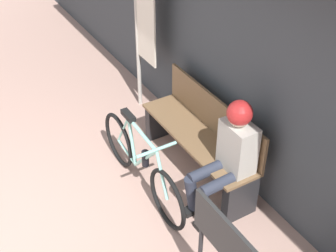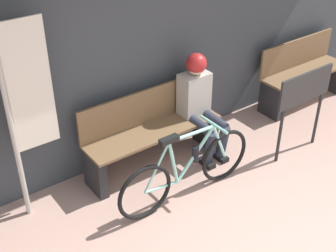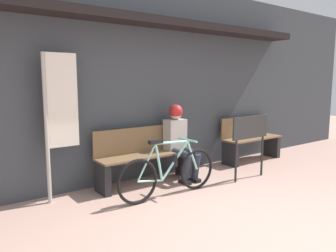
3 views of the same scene
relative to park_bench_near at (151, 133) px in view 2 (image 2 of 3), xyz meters
The scene contains 7 objects.
storefront_wall 1.31m from the park_bench_near, 63.79° to the left, with size 12.00×0.56×3.20m.
park_bench_near is the anchor object (origin of this frame).
bicycle 0.69m from the park_bench_near, 93.12° to the right, with size 1.62×0.40×0.82m.
person_seated 0.66m from the park_bench_near, 10.68° to the right, with size 0.34×0.61×1.22m.
park_bench_far 2.51m from the park_bench_near, ahead, with size 1.36×0.42×0.88m.
banner_pole 1.54m from the park_bench_near, behind, with size 0.45×0.05×1.96m.
signboard 1.75m from the park_bench_near, 28.22° to the right, with size 0.80×0.04×1.03m.
Camera 2 is at (-2.56, -1.23, 3.22)m, focal length 50.00 mm.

